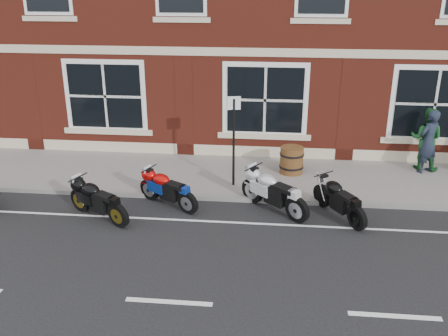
{
  "coord_description": "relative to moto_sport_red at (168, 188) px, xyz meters",
  "views": [
    {
      "loc": [
        1.76,
        -10.41,
        5.58
      ],
      "look_at": [
        0.54,
        1.6,
        0.84
      ],
      "focal_mm": 40.0,
      "sensor_mm": 36.0,
      "label": 1
    }
  ],
  "objects": [
    {
      "name": "ground",
      "position": [
        0.83,
        -0.97,
        -0.5
      ],
      "size": [
        80.0,
        80.0,
        0.0
      ],
      "primitive_type": "plane",
      "color": "black",
      "rests_on": "ground"
    },
    {
      "name": "sidewalk",
      "position": [
        0.83,
        2.03,
        -0.44
      ],
      "size": [
        30.0,
        3.0,
        0.12
      ],
      "primitive_type": "cube",
      "color": "slate",
      "rests_on": "ground"
    },
    {
      "name": "kerb",
      "position": [
        0.83,
        0.45,
        -0.44
      ],
      "size": [
        30.0,
        0.16,
        0.12
      ],
      "primitive_type": "cube",
      "color": "slate",
      "rests_on": "ground"
    },
    {
      "name": "moto_sport_red",
      "position": [
        0.0,
        0.0,
        0.0
      ],
      "size": [
        1.69,
        1.12,
        0.87
      ],
      "rotation": [
        0.0,
        0.0,
        1.01
      ],
      "color": "black",
      "rests_on": "ground"
    },
    {
      "name": "moto_sport_black",
      "position": [
        -1.53,
        -0.85,
        0.02
      ],
      "size": [
        1.77,
        1.14,
        0.9
      ],
      "rotation": [
        0.0,
        0.0,
        1.03
      ],
      "color": "black",
      "rests_on": "ground"
    },
    {
      "name": "moto_sport_silver",
      "position": [
        2.68,
        -0.03,
        0.06
      ],
      "size": [
        1.69,
        1.55,
        0.97
      ],
      "rotation": [
        0.0,
        0.0,
        0.83
      ],
      "color": "black",
      "rests_on": "ground"
    },
    {
      "name": "moto_naked_black",
      "position": [
        4.27,
        -0.19,
        0.01
      ],
      "size": [
        1.12,
        1.75,
        0.88
      ],
      "rotation": [
        0.0,
        0.0,
        0.54
      ],
      "color": "black",
      "rests_on": "ground"
    },
    {
      "name": "pedestrian_left",
      "position": [
        7.07,
        2.77,
        0.56
      ],
      "size": [
        0.81,
        0.77,
        1.87
      ],
      "primitive_type": "imported",
      "rotation": [
        0.0,
        0.0,
        3.79
      ],
      "color": "#1A212F",
      "rests_on": "sidewalk"
    },
    {
      "name": "pedestrian_right",
      "position": [
        7.08,
        3.04,
        0.55
      ],
      "size": [
        1.1,
        0.99,
        1.86
      ],
      "primitive_type": "imported",
      "rotation": [
        0.0,
        0.0,
        2.76
      ],
      "color": "#164E20",
      "rests_on": "sidewalk"
    },
    {
      "name": "barrel_planter",
      "position": [
        3.18,
        2.31,
        0.01
      ],
      "size": [
        0.7,
        0.7,
        0.78
      ],
      "color": "#473513",
      "rests_on": "sidewalk"
    },
    {
      "name": "parking_sign",
      "position": [
        1.57,
        1.23,
        1.06
      ],
      "size": [
        0.35,
        0.09,
        2.49
      ],
      "rotation": [
        0.0,
        0.0,
        0.21
      ],
      "color": "black",
      "rests_on": "sidewalk"
    }
  ]
}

